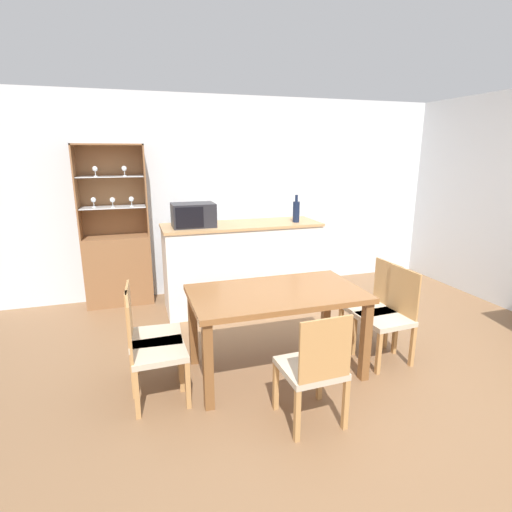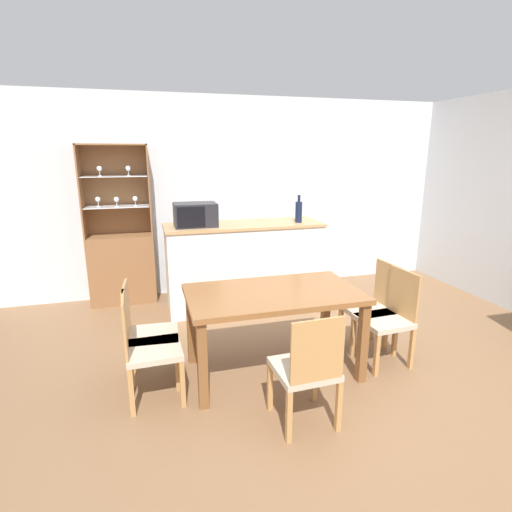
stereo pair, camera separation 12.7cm
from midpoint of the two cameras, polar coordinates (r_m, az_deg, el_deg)
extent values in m
plane|color=brown|center=(3.61, 14.89, -16.71)|extent=(18.00, 18.00, 0.00)
cube|color=silver|center=(5.53, 1.82, 8.69)|extent=(6.80, 0.06, 2.55)
cube|color=white|center=(4.86, -0.96, -1.49)|extent=(1.84, 0.60, 1.00)
cube|color=tan|center=(4.74, -0.99, 4.48)|extent=(1.87, 0.63, 0.03)
cube|color=brown|center=(5.25, -17.86, -1.79)|extent=(0.79, 0.34, 0.85)
cube|color=brown|center=(5.23, -18.64, 8.95)|extent=(0.79, 0.02, 1.09)
cube|color=brown|center=(5.11, -23.06, 8.43)|extent=(0.02, 0.34, 1.09)
cube|color=brown|center=(5.07, -14.33, 9.09)|extent=(0.02, 0.34, 1.09)
cube|color=brown|center=(5.05, -19.22, 14.80)|extent=(0.79, 0.34, 0.02)
cube|color=white|center=(5.09, -18.55, 6.72)|extent=(0.74, 0.29, 0.01)
cube|color=white|center=(5.06, -18.88, 10.74)|extent=(0.74, 0.29, 0.01)
cylinder|color=white|center=(5.14, -20.93, 6.67)|extent=(0.04, 0.04, 0.01)
cylinder|color=white|center=(5.13, -20.96, 7.01)|extent=(0.01, 0.01, 0.06)
sphere|color=white|center=(5.13, -21.01, 7.58)|extent=(0.06, 0.06, 0.06)
cylinder|color=white|center=(5.07, -20.72, 10.68)|extent=(0.04, 0.04, 0.01)
cylinder|color=white|center=(5.07, -20.75, 11.02)|extent=(0.01, 0.01, 0.06)
sphere|color=white|center=(5.07, -20.80, 11.60)|extent=(0.06, 0.06, 0.06)
cylinder|color=white|center=(5.05, -18.57, 6.75)|extent=(0.04, 0.04, 0.01)
cylinder|color=white|center=(5.05, -18.60, 7.10)|extent=(0.01, 0.01, 0.06)
sphere|color=white|center=(5.04, -18.65, 7.68)|extent=(0.06, 0.06, 0.06)
cylinder|color=white|center=(5.05, -17.05, 10.96)|extent=(0.04, 0.04, 0.01)
cylinder|color=white|center=(5.05, -17.07, 11.31)|extent=(0.01, 0.01, 0.06)
sphere|color=white|center=(5.05, -17.12, 11.89)|extent=(0.06, 0.06, 0.06)
cylinder|color=white|center=(5.07, -16.14, 6.97)|extent=(0.04, 0.04, 0.01)
cylinder|color=white|center=(5.07, -16.16, 7.31)|extent=(0.01, 0.01, 0.06)
sphere|color=white|center=(5.06, -16.20, 7.88)|extent=(0.06, 0.06, 0.06)
cube|color=brown|center=(3.32, 3.61, -5.44)|extent=(1.43, 0.82, 0.04)
cube|color=brown|center=(3.02, -6.42, -15.31)|extent=(0.07, 0.07, 0.69)
cube|color=brown|center=(3.45, 16.06, -11.87)|extent=(0.07, 0.07, 0.69)
cube|color=brown|center=(3.64, -8.27, -9.94)|extent=(0.07, 0.07, 0.69)
cube|color=brown|center=(4.00, 10.81, -7.75)|extent=(0.07, 0.07, 0.69)
cube|color=#C1B299|center=(3.17, -13.22, -12.97)|extent=(0.41, 0.41, 0.05)
cube|color=#B7844C|center=(3.07, -17.10, -9.35)|extent=(0.03, 0.37, 0.43)
cube|color=#B7844C|center=(3.44, -10.16, -14.44)|extent=(0.04, 0.04, 0.38)
cube|color=#B7844C|center=(3.13, -9.24, -17.58)|extent=(0.04, 0.04, 0.38)
cube|color=#B7844C|center=(3.43, -16.38, -14.98)|extent=(0.04, 0.04, 0.38)
cube|color=#B7844C|center=(3.11, -16.19, -18.21)|extent=(0.04, 0.04, 0.38)
cube|color=#C1B299|center=(3.76, 18.66, -8.81)|extent=(0.43, 0.43, 0.05)
cube|color=#B7844C|center=(3.80, 21.25, -5.02)|extent=(0.04, 0.37, 0.43)
cube|color=#B7844C|center=(3.62, 17.84, -13.39)|extent=(0.04, 0.04, 0.38)
cube|color=#B7844C|center=(3.88, 14.59, -11.18)|extent=(0.04, 0.04, 0.38)
cube|color=#B7844C|center=(3.84, 22.27, -12.16)|extent=(0.04, 0.04, 0.38)
cube|color=#B7844C|center=(4.08, 18.89, -10.19)|extent=(0.04, 0.04, 0.38)
cube|color=#C1B299|center=(3.95, 16.66, -7.51)|extent=(0.42, 0.42, 0.05)
cube|color=#B7844C|center=(3.98, 19.17, -3.93)|extent=(0.04, 0.37, 0.43)
cube|color=#B7844C|center=(3.80, 15.75, -11.81)|extent=(0.04, 0.04, 0.38)
cube|color=#B7844C|center=(4.07, 12.85, -9.78)|extent=(0.04, 0.04, 0.38)
cube|color=#B7844C|center=(4.01, 20.10, -10.77)|extent=(0.04, 0.04, 0.38)
cube|color=#B7844C|center=(4.27, 17.05, -8.94)|extent=(0.04, 0.04, 0.38)
cube|color=#C1B299|center=(2.88, 8.15, -15.69)|extent=(0.42, 0.42, 0.05)
cube|color=#B7844C|center=(2.62, 10.21, -13.19)|extent=(0.37, 0.03, 0.43)
cube|color=#B7844C|center=(3.07, 3.25, -18.11)|extent=(0.04, 0.04, 0.38)
cube|color=#B7844C|center=(3.20, 9.58, -16.82)|extent=(0.04, 0.04, 0.38)
cube|color=#B7844C|center=(2.79, 6.12, -21.87)|extent=(0.04, 0.04, 0.38)
cube|color=#B7844C|center=(2.94, 13.02, -20.17)|extent=(0.04, 0.04, 0.38)
cube|color=#C1B299|center=(3.39, -13.44, -11.08)|extent=(0.43, 0.43, 0.05)
cube|color=#B7844C|center=(3.31, -17.03, -7.54)|extent=(0.04, 0.37, 0.43)
cube|color=#B7844C|center=(3.64, -10.28, -12.71)|extent=(0.04, 0.04, 0.38)
cube|color=#B7844C|center=(3.32, -10.02, -15.54)|extent=(0.04, 0.04, 0.38)
cube|color=#B7844C|center=(3.66, -16.10, -12.97)|extent=(0.04, 0.04, 0.38)
cube|color=#B7844C|center=(3.34, -16.48, -15.82)|extent=(0.04, 0.04, 0.38)
cube|color=#232328|center=(4.59, -7.87, 5.86)|extent=(0.48, 0.33, 0.26)
cube|color=black|center=(4.41, -8.42, 5.50)|extent=(0.30, 0.01, 0.22)
cylinder|color=#141E38|center=(4.84, 6.87, 6.24)|extent=(0.08, 0.08, 0.25)
cylinder|color=#141E38|center=(4.81, 6.93, 8.18)|extent=(0.03, 0.03, 0.08)
camera|label=1|loc=(0.06, -89.09, 0.24)|focal=28.00mm
camera|label=2|loc=(0.06, 90.91, -0.24)|focal=28.00mm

